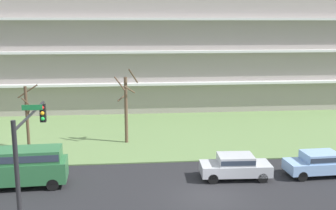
{
  "coord_description": "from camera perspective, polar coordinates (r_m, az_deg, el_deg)",
  "views": [
    {
      "loc": [
        -4.55,
        -22.11,
        9.76
      ],
      "look_at": [
        -1.76,
        6.0,
        4.16
      ],
      "focal_mm": 44.7,
      "sensor_mm": 36.0,
      "label": 1
    }
  ],
  "objects": [
    {
      "name": "tree_left",
      "position": [
        33.91,
        -5.73,
        -0.17
      ],
      "size": [
        1.96,
        1.73,
        6.24
      ],
      "color": "brown",
      "rests_on": "ground"
    },
    {
      "name": "apartment_building",
      "position": [
        51.33,
        -0.59,
        7.82
      ],
      "size": [
        47.92,
        14.81,
        13.46
      ],
      "color": "#9E938C",
      "rests_on": "ground"
    },
    {
      "name": "sedan_silver_near_left",
      "position": [
        27.02,
        9.17,
        -8.15
      ],
      "size": [
        4.48,
        2.0,
        1.57
      ],
      "rotation": [
        0.0,
        0.0,
        3.1
      ],
      "color": "#B7BABF",
      "rests_on": "ground"
    },
    {
      "name": "tree_far_left",
      "position": [
        34.26,
        -18.64,
        -1.33
      ],
      "size": [
        1.61,
        1.48,
        4.99
      ],
      "color": "#4C3828",
      "rests_on": "ground"
    },
    {
      "name": "grass_lawn_strip",
      "position": [
        37.67,
        1.46,
        -3.75
      ],
      "size": [
        80.0,
        16.0,
        0.08
      ],
      "primitive_type": "cube",
      "color": "#66844C",
      "rests_on": "ground"
    },
    {
      "name": "ground",
      "position": [
        24.59,
        5.59,
        -12.23
      ],
      "size": [
        160.0,
        160.0,
        0.0
      ],
      "primitive_type": "plane",
      "color": "#232326"
    },
    {
      "name": "traffic_signal_mast",
      "position": [
        18.83,
        -18.46,
        -6.3
      ],
      "size": [
        0.9,
        5.83,
        6.2
      ],
      "color": "black",
      "rests_on": "ground"
    },
    {
      "name": "sedan_blue_center_left",
      "position": [
        28.92,
        20.0,
        -7.4
      ],
      "size": [
        4.47,
        1.99,
        1.57
      ],
      "rotation": [
        0.0,
        0.0,
        3.19
      ],
      "color": "#8CB2E0",
      "rests_on": "ground"
    },
    {
      "name": "van_green_center_right",
      "position": [
        26.75,
        -19.25,
        -7.66
      ],
      "size": [
        5.29,
        2.26,
        2.36
      ],
      "rotation": [
        0.0,
        0.0,
        3.19
      ],
      "color": "#2D6B3D",
      "rests_on": "ground"
    }
  ]
}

